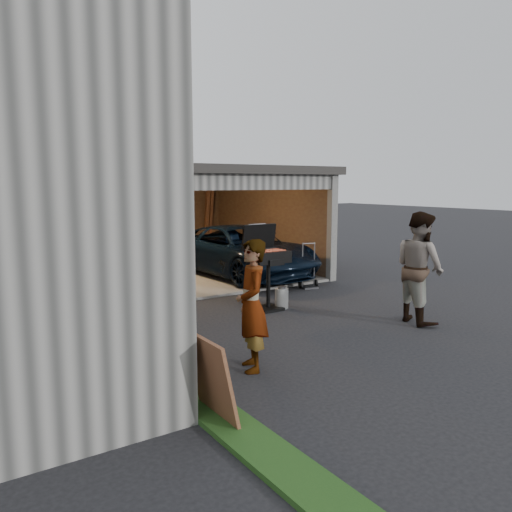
{
  "coord_description": "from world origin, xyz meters",
  "views": [
    {
      "loc": [
        -4.7,
        -5.91,
        2.5
      ],
      "look_at": [
        0.38,
        1.74,
        1.15
      ],
      "focal_mm": 35.0,
      "sensor_mm": 36.0,
      "label": 1
    }
  ],
  "objects_px": {
    "woman": "(252,306)",
    "plywood_panel": "(211,379)",
    "bbq_grill": "(267,260)",
    "propane_tank": "(282,298)",
    "minivan": "(241,253)",
    "man": "(419,267)",
    "hand_truck": "(309,279)"
  },
  "relations": [
    {
      "from": "woman",
      "to": "plywood_panel",
      "type": "bearing_deg",
      "value": -27.75
    },
    {
      "from": "bbq_grill",
      "to": "propane_tank",
      "type": "relative_size",
      "value": 4.21
    },
    {
      "from": "minivan",
      "to": "propane_tank",
      "type": "xyz_separation_m",
      "value": [
        -1.09,
        -3.28,
        -0.46
      ]
    },
    {
      "from": "woman",
      "to": "man",
      "type": "relative_size",
      "value": 0.88
    },
    {
      "from": "woman",
      "to": "bbq_grill",
      "type": "distance_m",
      "value": 3.25
    },
    {
      "from": "plywood_panel",
      "to": "woman",
      "type": "bearing_deg",
      "value": 40.72
    },
    {
      "from": "woman",
      "to": "propane_tank",
      "type": "height_order",
      "value": "woman"
    },
    {
      "from": "minivan",
      "to": "bbq_grill",
      "type": "distance_m",
      "value": 3.5
    },
    {
      "from": "minivan",
      "to": "plywood_panel",
      "type": "height_order",
      "value": "minivan"
    },
    {
      "from": "bbq_grill",
      "to": "plywood_panel",
      "type": "height_order",
      "value": "bbq_grill"
    },
    {
      "from": "minivan",
      "to": "man",
      "type": "height_order",
      "value": "man"
    },
    {
      "from": "minivan",
      "to": "woman",
      "type": "relative_size",
      "value": 2.68
    },
    {
      "from": "woman",
      "to": "man",
      "type": "bearing_deg",
      "value": 116.07
    },
    {
      "from": "hand_truck",
      "to": "woman",
      "type": "bearing_deg",
      "value": -121.33
    },
    {
      "from": "hand_truck",
      "to": "man",
      "type": "bearing_deg",
      "value": -77.93
    },
    {
      "from": "plywood_panel",
      "to": "hand_truck",
      "type": "bearing_deg",
      "value": 41.99
    },
    {
      "from": "propane_tank",
      "to": "man",
      "type": "bearing_deg",
      "value": -55.92
    },
    {
      "from": "minivan",
      "to": "propane_tank",
      "type": "relative_size",
      "value": 11.83
    },
    {
      "from": "woman",
      "to": "plywood_panel",
      "type": "height_order",
      "value": "woman"
    },
    {
      "from": "bbq_grill",
      "to": "propane_tank",
      "type": "height_order",
      "value": "bbq_grill"
    },
    {
      "from": "man",
      "to": "plywood_panel",
      "type": "distance_m",
      "value": 5.14
    },
    {
      "from": "propane_tank",
      "to": "hand_truck",
      "type": "bearing_deg",
      "value": 35.37
    },
    {
      "from": "woman",
      "to": "hand_truck",
      "type": "relative_size",
      "value": 1.62
    },
    {
      "from": "man",
      "to": "hand_truck",
      "type": "distance_m",
      "value": 3.47
    },
    {
      "from": "bbq_grill",
      "to": "minivan",
      "type": "bearing_deg",
      "value": 66.53
    },
    {
      "from": "woman",
      "to": "hand_truck",
      "type": "distance_m",
      "value": 5.49
    },
    {
      "from": "woman",
      "to": "hand_truck",
      "type": "xyz_separation_m",
      "value": [
        4.03,
        3.67,
        -0.67
      ]
    },
    {
      "from": "minivan",
      "to": "bbq_grill",
      "type": "bearing_deg",
      "value": -117.74
    },
    {
      "from": "propane_tank",
      "to": "hand_truck",
      "type": "xyz_separation_m",
      "value": [
        1.71,
        1.21,
        0.01
      ]
    },
    {
      "from": "man",
      "to": "bbq_grill",
      "type": "height_order",
      "value": "man"
    },
    {
      "from": "woman",
      "to": "man",
      "type": "height_order",
      "value": "man"
    },
    {
      "from": "woman",
      "to": "plywood_panel",
      "type": "relative_size",
      "value": 1.87
    }
  ]
}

